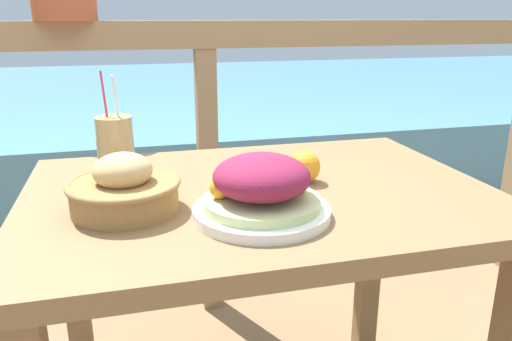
% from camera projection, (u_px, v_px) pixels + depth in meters
% --- Properties ---
extents(patio_table, '(1.01, 0.72, 0.74)m').
position_uv_depth(patio_table, '(259.00, 236.00, 1.14)').
color(patio_table, olive).
rests_on(patio_table, ground_plane).
extents(railing_fence, '(2.80, 0.08, 1.09)m').
position_uv_depth(railing_fence, '(206.00, 102.00, 1.76)').
color(railing_fence, '#937551').
rests_on(railing_fence, ground_plane).
extents(sea_backdrop, '(12.00, 4.00, 0.54)m').
position_uv_depth(sea_backdrop, '(161.00, 118.00, 4.23)').
color(sea_backdrop, teal).
rests_on(sea_backdrop, ground_plane).
extents(salad_plate, '(0.26, 0.26, 0.12)m').
position_uv_depth(salad_plate, '(262.00, 191.00, 0.93)').
color(salad_plate, white).
rests_on(salad_plate, patio_table).
extents(drink_glass, '(0.08, 0.08, 0.25)m').
position_uv_depth(drink_glass, '(116.00, 150.00, 1.11)').
color(drink_glass, tan).
rests_on(drink_glass, patio_table).
extents(bread_basket, '(0.22, 0.22, 0.12)m').
position_uv_depth(bread_basket, '(124.00, 189.00, 0.96)').
color(bread_basket, olive).
rests_on(bread_basket, patio_table).
extents(orange_near_basket, '(0.07, 0.07, 0.07)m').
position_uv_depth(orange_near_basket, '(304.00, 167.00, 1.13)').
color(orange_near_basket, orange).
rests_on(orange_near_basket, patio_table).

